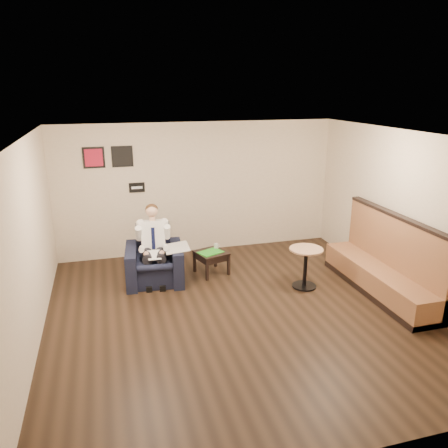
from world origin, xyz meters
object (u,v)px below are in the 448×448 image
object	(u,v)px
side_table	(211,263)
coffee_mug	(216,246)
banquette	(381,256)
cafe_table	(305,268)
armchair	(154,256)
green_folder	(211,252)
smartphone	(209,249)
seated_man	(154,249)

from	to	relation	value
side_table	coffee_mug	bearing A→B (deg)	50.68
side_table	coffee_mug	size ratio (longest dim) A/B	5.79
banquette	cafe_table	size ratio (longest dim) A/B	3.63
armchair	green_folder	size ratio (longest dim) A/B	2.31
side_table	green_folder	size ratio (longest dim) A/B	1.22
cafe_table	smartphone	bearing A→B (deg)	140.75
armchair	cafe_table	size ratio (longest dim) A/B	1.38
green_folder	cafe_table	size ratio (longest dim) A/B	0.60
side_table	smartphone	size ratio (longest dim) A/B	3.93
banquette	side_table	bearing A→B (deg)	149.22
seated_man	coffee_mug	xyz separation A→B (m)	(1.25, 0.35, -0.19)
armchair	cafe_table	distance (m)	2.77
side_table	coffee_mug	distance (m)	0.34
coffee_mug	banquette	xyz separation A→B (m)	(2.51, -1.74, 0.20)
seated_man	cafe_table	bearing A→B (deg)	-12.74
seated_man	side_table	world-z (taller)	seated_man
side_table	cafe_table	xyz separation A→B (m)	(1.48, -1.04, 0.15)
green_folder	coffee_mug	bearing A→B (deg)	50.68
smartphone	cafe_table	size ratio (longest dim) A/B	0.19
green_folder	cafe_table	world-z (taller)	cafe_table
banquette	cafe_table	bearing A→B (deg)	155.42
smartphone	side_table	bearing A→B (deg)	-97.35
armchair	green_folder	distance (m)	1.08
smartphone	cafe_table	distance (m)	1.91
seated_man	smartphone	size ratio (longest dim) A/B	9.87
coffee_mug	cafe_table	bearing A→B (deg)	-41.93
coffee_mug	banquette	bearing A→B (deg)	-34.73
seated_man	coffee_mug	world-z (taller)	seated_man
armchair	side_table	world-z (taller)	armchair
coffee_mug	cafe_table	world-z (taller)	cafe_table
green_folder	seated_man	bearing A→B (deg)	-171.76
armchair	smartphone	distance (m)	1.13
armchair	side_table	distance (m)	1.14
seated_man	smartphone	xyz separation A→B (m)	(1.12, 0.35, -0.23)
smartphone	green_folder	bearing A→B (deg)	-103.96
side_table	smartphone	distance (m)	0.28
armchair	banquette	bearing A→B (deg)	-16.53
coffee_mug	smartphone	bearing A→B (deg)	179.89
green_folder	cafe_table	distance (m)	1.81
green_folder	coffee_mug	size ratio (longest dim) A/B	4.74
seated_man	green_folder	size ratio (longest dim) A/B	3.07
smartphone	coffee_mug	bearing A→B (deg)	-7.10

